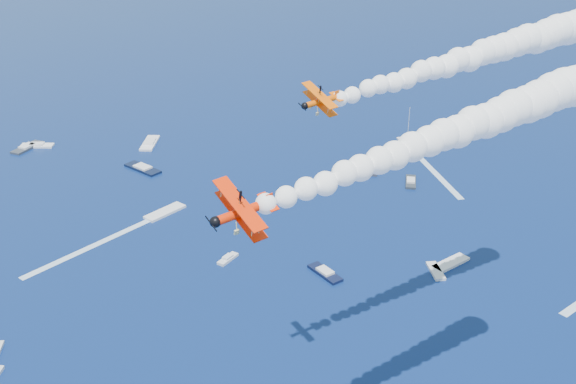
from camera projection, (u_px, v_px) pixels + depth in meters
biplane_lead at (321, 101)px, 98.29m from camera, size 6.87×8.17×6.60m
biplane_trail at (243, 212)px, 72.74m from camera, size 8.33×9.98×8.07m
smoke_trail_lead at (470, 57)px, 111.26m from camera, size 57.99×7.24×10.32m
smoke_trail_trail at (443, 136)px, 86.39m from camera, size 58.17×10.63×10.32m
spectator_boats at (160, 208)px, 195.11m from camera, size 223.77×161.97×0.70m
boat_wakes at (265, 266)px, 168.16m from camera, size 189.67×89.99×0.04m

